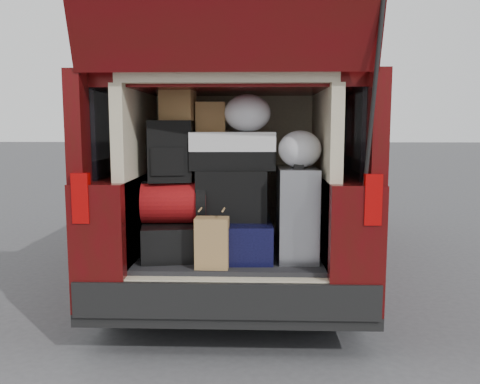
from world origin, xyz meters
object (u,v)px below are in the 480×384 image
(black_soft_case, at_px, (232,195))
(backpack, at_px, (169,151))
(red_duffel, at_px, (174,202))
(twotone_duffel, at_px, (233,151))
(silver_roller, at_px, (297,214))
(kraft_bag, at_px, (212,243))
(black_hardshell, at_px, (174,238))
(navy_hardshell, at_px, (237,238))

(black_soft_case, distance_m, backpack, 0.52)
(red_duffel, height_order, twotone_duffel, twotone_duffel)
(backpack, bearing_deg, silver_roller, -12.04)
(twotone_duffel, bearing_deg, backpack, -171.31)
(kraft_bag, distance_m, twotone_duffel, 0.68)
(black_soft_case, bearing_deg, kraft_bag, -109.04)
(black_hardshell, bearing_deg, twotone_duffel, -5.09)
(silver_roller, bearing_deg, red_duffel, 176.22)
(black_hardshell, distance_m, backpack, 0.61)
(black_soft_case, bearing_deg, red_duffel, -174.28)
(black_soft_case, bearing_deg, backpack, -173.92)
(navy_hardshell, height_order, black_soft_case, black_soft_case)
(silver_roller, height_order, black_soft_case, silver_roller)
(black_soft_case, bearing_deg, silver_roller, -8.80)
(navy_hardshell, relative_size, kraft_bag, 1.79)
(black_hardshell, relative_size, backpack, 1.41)
(red_duffel, bearing_deg, navy_hardshell, -2.17)
(navy_hardshell, xyz_separation_m, kraft_bag, (-0.14, -0.30, 0.04))
(black_soft_case, xyz_separation_m, twotone_duffel, (-0.00, 0.04, 0.30))
(kraft_bag, bearing_deg, black_soft_case, 72.24)
(red_duffel, height_order, black_soft_case, black_soft_case)
(red_duffel, bearing_deg, black_soft_case, 1.04)
(silver_roller, distance_m, kraft_bag, 0.62)
(silver_roller, xyz_separation_m, backpack, (-0.86, 0.03, 0.41))
(kraft_bag, relative_size, backpack, 0.78)
(kraft_bag, distance_m, red_duffel, 0.45)
(black_hardshell, relative_size, kraft_bag, 1.81)
(black_hardshell, bearing_deg, red_duffel, -81.37)
(red_duffel, relative_size, backpack, 1.05)
(black_soft_case, height_order, twotone_duffel, twotone_duffel)
(black_hardshell, distance_m, black_soft_case, 0.51)
(black_hardshell, relative_size, navy_hardshell, 1.01)
(twotone_duffel, bearing_deg, black_hardshell, -177.98)
(black_soft_case, distance_m, twotone_duffel, 0.30)
(silver_roller, distance_m, red_duffel, 0.84)
(backpack, bearing_deg, black_hardshell, 65.23)
(navy_hardshell, bearing_deg, black_soft_case, 142.21)
(silver_roller, relative_size, black_soft_case, 1.30)
(backpack, distance_m, twotone_duffel, 0.43)
(navy_hardshell, xyz_separation_m, backpack, (-0.45, -0.02, 0.60))
(black_hardshell, distance_m, red_duffel, 0.26)
(red_duffel, distance_m, black_soft_case, 0.40)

